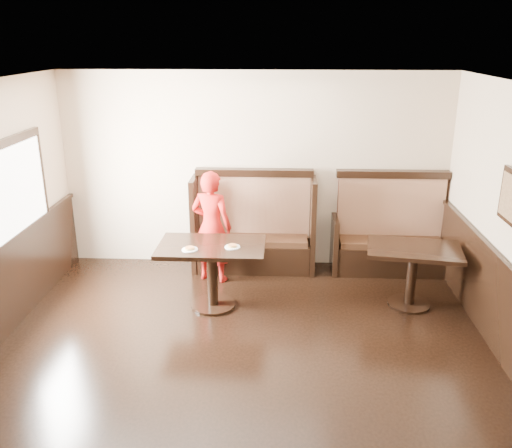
# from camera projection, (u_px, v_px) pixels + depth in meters

# --- Properties ---
(ground) EXTENTS (7.00, 7.00, 0.00)m
(ground) POSITION_uv_depth(u_px,v_px,m) (235.00, 413.00, 4.91)
(ground) COLOR black
(ground) RESTS_ON ground
(room_shell) EXTENTS (7.00, 7.00, 7.00)m
(room_shell) POSITION_uv_depth(u_px,v_px,m) (204.00, 331.00, 4.97)
(room_shell) COLOR #C5AC8F
(room_shell) RESTS_ON ground
(booth_main) EXTENTS (1.75, 0.72, 1.45)m
(booth_main) POSITION_uv_depth(u_px,v_px,m) (254.00, 233.00, 7.84)
(booth_main) COLOR black
(booth_main) RESTS_ON ground
(booth_neighbor) EXTENTS (1.65, 0.72, 1.45)m
(booth_neighbor) POSITION_uv_depth(u_px,v_px,m) (389.00, 239.00, 7.76)
(booth_neighbor) COLOR black
(booth_neighbor) RESTS_ON ground
(table_main) EXTENTS (1.30, 0.82, 0.83)m
(table_main) POSITION_uv_depth(u_px,v_px,m) (212.00, 260.00, 6.64)
(table_main) COLOR black
(table_main) RESTS_ON ground
(table_neighbor) EXTENTS (1.22, 0.90, 0.78)m
(table_neighbor) POSITION_uv_depth(u_px,v_px,m) (413.00, 262.00, 6.69)
(table_neighbor) COLOR black
(table_neighbor) RESTS_ON ground
(child) EXTENTS (0.65, 0.51, 1.56)m
(child) POSITION_uv_depth(u_px,v_px,m) (212.00, 227.00, 7.35)
(child) COLOR #B41713
(child) RESTS_ON ground
(pizza_plate_left) EXTENTS (0.19, 0.19, 0.04)m
(pizza_plate_left) POSITION_uv_depth(u_px,v_px,m) (190.00, 249.00, 6.42)
(pizza_plate_left) COLOR white
(pizza_plate_left) RESTS_ON table_main
(pizza_plate_right) EXTENTS (0.19, 0.19, 0.03)m
(pizza_plate_right) POSITION_uv_depth(u_px,v_px,m) (232.00, 246.00, 6.50)
(pizza_plate_right) COLOR white
(pizza_plate_right) RESTS_ON table_main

